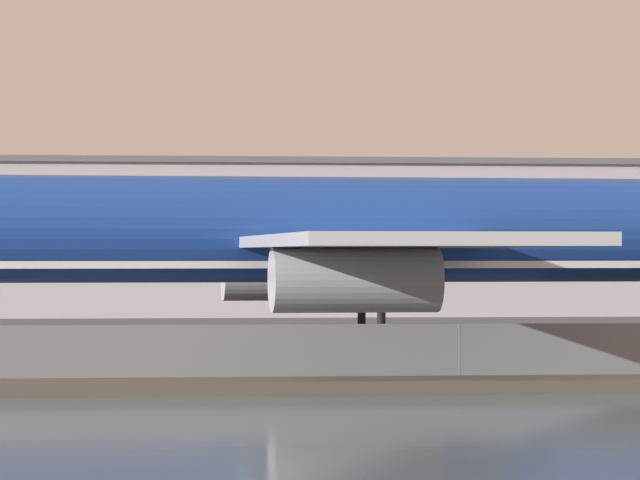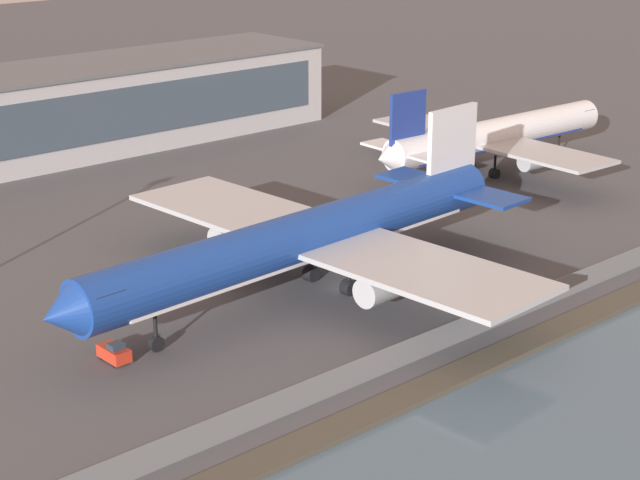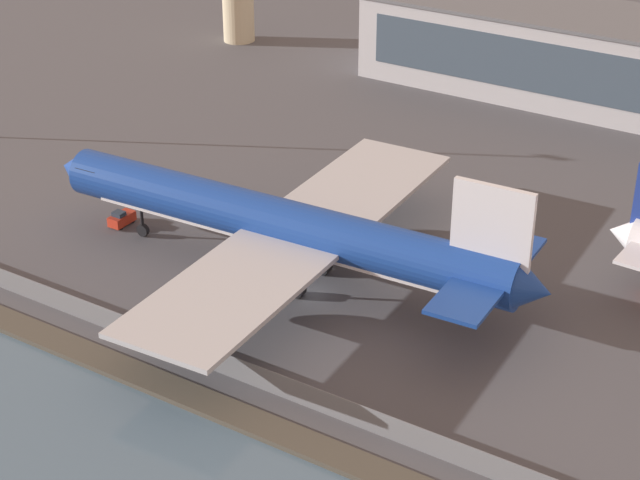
# 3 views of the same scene
# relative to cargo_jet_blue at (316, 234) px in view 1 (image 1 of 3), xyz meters

# --- Properties ---
(ground_plane) EXTENTS (500.00, 500.00, 0.00)m
(ground_plane) POSITION_rel_cargo_jet_blue_xyz_m (3.87, -1.46, -6.01)
(ground_plane) COLOR #4C4C51
(shoreline_seawall) EXTENTS (320.00, 3.00, 0.50)m
(shoreline_seawall) POSITION_rel_cargo_jet_blue_xyz_m (3.87, -21.96, -5.76)
(shoreline_seawall) COLOR #474238
(shoreline_seawall) RESTS_ON ground
(perimeter_fence) EXTENTS (280.00, 0.10, 2.33)m
(perimeter_fence) POSITION_rel_cargo_jet_blue_xyz_m (3.87, -17.46, -4.84)
(perimeter_fence) COLOR slate
(perimeter_fence) RESTS_ON ground
(cargo_jet_blue) EXTENTS (57.68, 49.87, 15.74)m
(cargo_jet_blue) POSITION_rel_cargo_jet_blue_xyz_m (0.00, 0.00, 0.00)
(cargo_jet_blue) COLOR #193D93
(cargo_jet_blue) RESTS_ON ground
(terminal_building) EXTENTS (79.81, 18.80, 12.77)m
(terminal_building) POSITION_rel_cargo_jet_blue_xyz_m (13.86, 66.83, 0.39)
(terminal_building) COLOR #B2B2B7
(terminal_building) RESTS_ON ground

